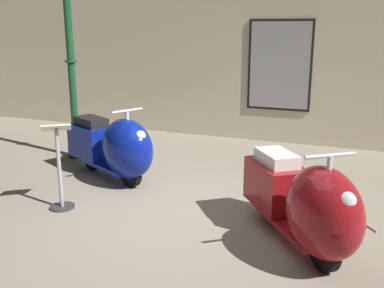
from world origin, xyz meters
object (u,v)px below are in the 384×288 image
lamppost (70,43)px  scooter_1 (306,204)px  info_stanchion (60,174)px  scooter_0 (116,147)px

lamppost → scooter_1: bearing=-25.8°
lamppost → info_stanchion: 2.55m
scooter_0 → info_stanchion: 1.07m
lamppost → info_stanchion: (1.12, -1.84, -1.38)m
scooter_0 → scooter_1: scooter_1 is taller
scooter_1 → info_stanchion: size_ratio=1.62×
scooter_0 → scooter_1: (2.63, -1.08, 0.00)m
scooter_0 → info_stanchion: bearing=-69.0°
scooter_0 → lamppost: 1.96m
scooter_1 → scooter_0: bearing=-149.6°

